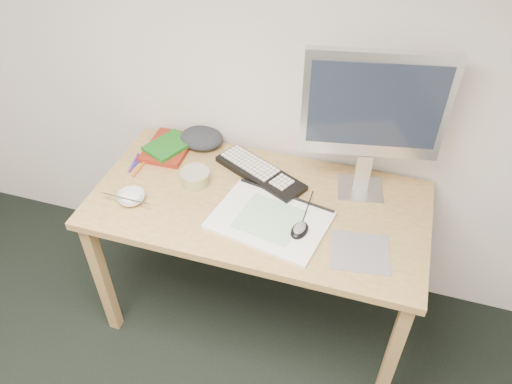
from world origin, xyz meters
TOP-DOWN VIEW (x-y plane):
  - desk at (0.28, 1.43)m, footprint 1.40×0.70m
  - mousepad at (0.73, 1.28)m, footprint 0.25×0.23m
  - sketchpad at (0.36, 1.33)m, footprint 0.50×0.40m
  - keyboard at (0.24, 1.60)m, footprint 0.45×0.32m
  - monitor at (0.68, 1.63)m, footprint 0.54×0.20m
  - mouse at (0.49, 1.30)m, footprint 0.08×0.11m
  - rice_bowl at (-0.22, 1.28)m, footprint 0.12×0.12m
  - chopsticks at (-0.23, 1.25)m, footprint 0.21×0.02m
  - fruit_tub at (-0.01, 1.47)m, footprint 0.13×0.13m
  - book_red at (-0.23, 1.65)m, footprint 0.20×0.26m
  - book_green at (-0.22, 1.64)m, footprint 0.22×0.25m
  - cloth_lump at (-0.09, 1.74)m, footprint 0.21×0.19m
  - pencil_pink at (0.23, 1.48)m, footprint 0.18×0.03m
  - pencil_tan at (0.29, 1.47)m, footprint 0.13×0.11m
  - pencil_black at (0.35, 1.46)m, footprint 0.18×0.03m
  - marker_blue at (-0.32, 1.52)m, footprint 0.02×0.12m
  - marker_orange at (-0.29, 1.48)m, footprint 0.02×0.13m
  - marker_purple at (-0.33, 1.51)m, footprint 0.04×0.14m

SIDE VIEW (x-z plane):
  - desk at x=0.28m, z-range 0.29..1.04m
  - mousepad at x=0.73m, z-range 0.75..0.75m
  - pencil_tan at x=0.29m, z-range 0.75..0.76m
  - pencil_pink at x=0.23m, z-range 0.75..0.76m
  - pencil_black at x=0.35m, z-range 0.75..0.76m
  - marker_blue at x=-0.32m, z-range 0.75..0.76m
  - marker_orange at x=-0.29m, z-range 0.75..0.76m
  - marker_purple at x=-0.33m, z-range 0.75..0.76m
  - sketchpad at x=0.36m, z-range 0.75..0.76m
  - keyboard at x=0.24m, z-range 0.75..0.78m
  - book_red at x=-0.23m, z-range 0.75..0.78m
  - rice_bowl at x=-0.22m, z-range 0.75..0.79m
  - mouse at x=0.49m, z-range 0.76..0.80m
  - fruit_tub at x=-0.01m, z-range 0.75..0.81m
  - book_green at x=-0.22m, z-range 0.78..0.79m
  - cloth_lump at x=-0.09m, z-range 0.75..0.82m
  - chopsticks at x=-0.23m, z-range 0.78..0.80m
  - monitor at x=0.68m, z-range 0.83..1.47m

